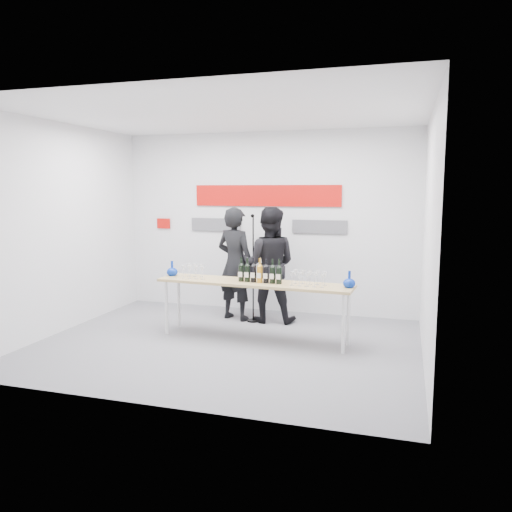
{
  "coord_description": "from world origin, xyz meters",
  "views": [
    {
      "loc": [
        2.24,
        -6.06,
        2.06
      ],
      "look_at": [
        0.29,
        0.4,
        1.15
      ],
      "focal_mm": 35.0,
      "sensor_mm": 36.0,
      "label": 1
    }
  ],
  "objects_px": {
    "presenter_right": "(269,265)",
    "presenter_left": "(235,264)",
    "tasting_table": "(254,286)",
    "mic_stand": "(253,289)"
  },
  "relations": [
    {
      "from": "presenter_left",
      "to": "presenter_right",
      "type": "relative_size",
      "value": 1.0
    },
    {
      "from": "tasting_table",
      "to": "presenter_left",
      "type": "bearing_deg",
      "value": 125.24
    },
    {
      "from": "tasting_table",
      "to": "presenter_right",
      "type": "xyz_separation_m",
      "value": [
        -0.06,
        1.0,
        0.14
      ]
    },
    {
      "from": "presenter_left",
      "to": "mic_stand",
      "type": "relative_size",
      "value": 1.06
    },
    {
      "from": "tasting_table",
      "to": "mic_stand",
      "type": "distance_m",
      "value": 0.98
    },
    {
      "from": "tasting_table",
      "to": "mic_stand",
      "type": "bearing_deg",
      "value": 111.07
    },
    {
      "from": "presenter_right",
      "to": "presenter_left",
      "type": "bearing_deg",
      "value": -4.26
    },
    {
      "from": "tasting_table",
      "to": "presenter_left",
      "type": "height_order",
      "value": "presenter_left"
    },
    {
      "from": "presenter_left",
      "to": "mic_stand",
      "type": "distance_m",
      "value": 0.5
    },
    {
      "from": "tasting_table",
      "to": "presenter_right",
      "type": "bearing_deg",
      "value": 96.95
    }
  ]
}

